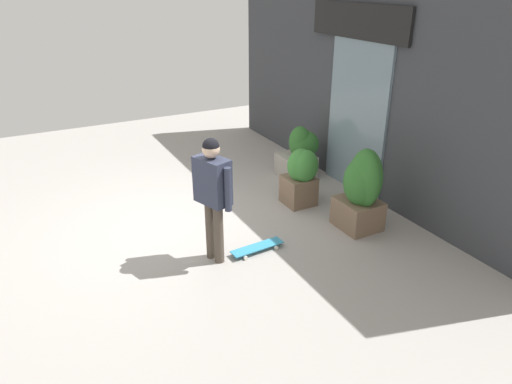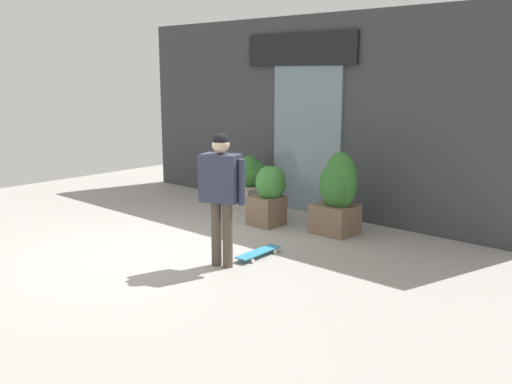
# 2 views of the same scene
# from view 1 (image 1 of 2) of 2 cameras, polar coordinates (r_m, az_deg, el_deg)

# --- Properties ---
(ground_plane) EXTENTS (12.00, 12.00, 0.00)m
(ground_plane) POSITION_cam_1_polar(r_m,az_deg,el_deg) (7.30, -10.33, -4.09)
(ground_plane) COLOR #9E9993
(building_facade) EXTENTS (7.91, 0.31, 3.42)m
(building_facade) POSITION_cam_1_polar(r_m,az_deg,el_deg) (8.30, 12.67, 11.90)
(building_facade) COLOR #383A3F
(building_facade) RESTS_ON ground_plane
(skateboarder) EXTENTS (0.62, 0.40, 1.72)m
(skateboarder) POSITION_cam_1_polar(r_m,az_deg,el_deg) (5.92, -5.32, 0.52)
(skateboarder) COLOR #4C4238
(skateboarder) RESTS_ON ground_plane
(skateboard) EXTENTS (0.27, 0.78, 0.08)m
(skateboard) POSITION_cam_1_polar(r_m,az_deg,el_deg) (6.53, 0.16, -6.76)
(skateboard) COLOR teal
(skateboard) RESTS_ON ground_plane
(planter_box_left) EXTENTS (0.68, 0.57, 1.28)m
(planter_box_left) POSITION_cam_1_polar(r_m,az_deg,el_deg) (6.99, 12.86, 0.60)
(planter_box_left) COLOR brown
(planter_box_left) RESTS_ON ground_plane
(planter_box_right) EXTENTS (0.54, 0.50, 0.99)m
(planter_box_right) POSITION_cam_1_polar(r_m,az_deg,el_deg) (7.66, 5.53, 2.07)
(planter_box_right) COLOR brown
(planter_box_right) RESTS_ON ground_plane
(planter_box_mid) EXTENTS (0.64, 0.70, 0.99)m
(planter_box_mid) POSITION_cam_1_polar(r_m,az_deg,el_deg) (8.81, 5.37, 4.87)
(planter_box_mid) COLOR gray
(planter_box_mid) RESTS_ON ground_plane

